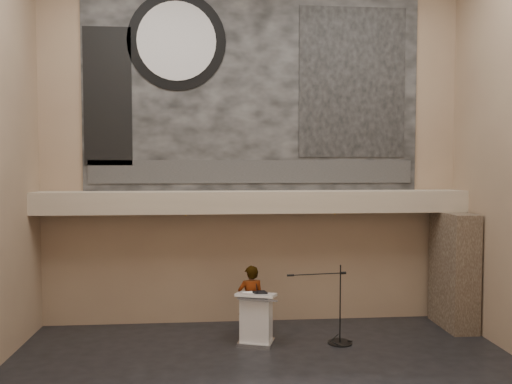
{
  "coord_description": "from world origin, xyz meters",
  "views": [
    {
      "loc": [
        -0.94,
        -7.98,
        3.79
      ],
      "look_at": [
        0.0,
        3.2,
        3.2
      ],
      "focal_mm": 35.0,
      "sensor_mm": 36.0,
      "label": 1
    }
  ],
  "objects": [
    {
      "name": "wall_front",
      "position": [
        0.0,
        -4.0,
        4.25
      ],
      "size": [
        10.0,
        0.02,
        8.5
      ],
      "primitive_type": "cube",
      "color": "#8D7159",
      "rests_on": "floor"
    },
    {
      "name": "banner",
      "position": [
        0.0,
        3.97,
        5.7
      ],
      "size": [
        8.0,
        0.05,
        5.0
      ],
      "primitive_type": "cube",
      "color": "black",
      "rests_on": "wall_back"
    },
    {
      "name": "stone_pier",
      "position": [
        4.65,
        3.15,
        1.35
      ],
      "size": [
        0.6,
        1.4,
        2.7
      ],
      "primitive_type": "cube",
      "color": "#433529",
      "rests_on": "floor"
    },
    {
      "name": "lectern",
      "position": [
        -0.06,
        2.39,
        0.55
      ],
      "size": [
        0.94,
        0.78,
        1.14
      ],
      "rotation": [
        0.0,
        0.0,
        -0.31
      ],
      "color": "silver",
      "rests_on": "floor"
    },
    {
      "name": "soffit",
      "position": [
        0.0,
        3.6,
        2.95
      ],
      "size": [
        10.0,
        0.8,
        0.5
      ],
      "primitive_type": "cube",
      "color": "tan",
      "rests_on": "wall_back"
    },
    {
      "name": "binder",
      "position": [
        0.01,
        2.35,
        1.12
      ],
      "size": [
        0.31,
        0.28,
        0.04
      ],
      "primitive_type": "cube",
      "rotation": [
        0.0,
        0.0,
        0.26
      ],
      "color": "black",
      "rests_on": "lectern"
    },
    {
      "name": "mic_stand",
      "position": [
        1.69,
        2.29,
        0.25
      ],
      "size": [
        1.42,
        0.52,
        1.69
      ],
      "rotation": [
        0.0,
        0.0,
        0.12
      ],
      "color": "black",
      "rests_on": "floor"
    },
    {
      "name": "sprinkler_left",
      "position": [
        -1.6,
        3.55,
        2.67
      ],
      "size": [
        0.04,
        0.04,
        0.06
      ],
      "primitive_type": "cylinder",
      "color": "#B2893D",
      "rests_on": "soffit"
    },
    {
      "name": "banner_clock_face",
      "position": [
        -1.8,
        3.91,
        6.7
      ],
      "size": [
        1.84,
        0.02,
        1.84
      ],
      "primitive_type": "cylinder",
      "rotation": [
        1.57,
        0.0,
        0.0
      ],
      "color": "silver",
      "rests_on": "banner"
    },
    {
      "name": "sprinkler_right",
      "position": [
        1.9,
        3.55,
        2.67
      ],
      "size": [
        0.04,
        0.04,
        0.06
      ],
      "primitive_type": "cylinder",
      "color": "#B2893D",
      "rests_on": "soffit"
    },
    {
      "name": "banner_text_strip",
      "position": [
        0.0,
        3.93,
        3.65
      ],
      "size": [
        7.76,
        0.02,
        0.55
      ],
      "primitive_type": "cube",
      "color": "#2E2E2E",
      "rests_on": "banner"
    },
    {
      "name": "speaker_person",
      "position": [
        -0.14,
        2.84,
        0.8
      ],
      "size": [
        0.62,
        0.44,
        1.6
      ],
      "primitive_type": "imported",
      "rotation": [
        0.0,
        0.0,
        3.25
      ],
      "color": "silver",
      "rests_on": "floor"
    },
    {
      "name": "banner_brick_print",
      "position": [
        -3.4,
        3.93,
        5.4
      ],
      "size": [
        1.1,
        0.02,
        3.2
      ],
      "primitive_type": "cube",
      "color": "black",
      "rests_on": "banner"
    },
    {
      "name": "papers",
      "position": [
        -0.2,
        2.37,
        1.1
      ],
      "size": [
        0.32,
        0.38,
        0.0
      ],
      "primitive_type": "cube",
      "rotation": [
        0.0,
        0.0,
        0.33
      ],
      "color": "white",
      "rests_on": "lectern"
    },
    {
      "name": "banner_clock_rim",
      "position": [
        -1.8,
        3.93,
        6.7
      ],
      "size": [
        2.3,
        0.02,
        2.3
      ],
      "primitive_type": "cylinder",
      "rotation": [
        1.57,
        0.0,
        0.0
      ],
      "color": "black",
      "rests_on": "banner"
    },
    {
      "name": "wall_back",
      "position": [
        0.0,
        4.0,
        4.25
      ],
      "size": [
        10.0,
        0.02,
        8.5
      ],
      "primitive_type": "cube",
      "color": "#8D7159",
      "rests_on": "floor"
    },
    {
      "name": "banner_building_print",
      "position": [
        2.4,
        3.93,
        5.8
      ],
      "size": [
        2.6,
        0.02,
        3.6
      ],
      "primitive_type": "cube",
      "color": "black",
      "rests_on": "banner"
    }
  ]
}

